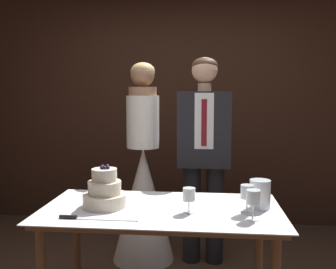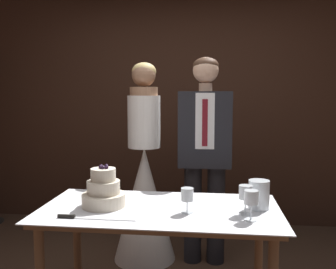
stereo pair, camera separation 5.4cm
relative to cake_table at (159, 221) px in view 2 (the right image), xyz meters
The scene contains 10 objects.
wall_back 2.14m from the cake_table, 89.93° to the left, with size 5.57×0.12×2.87m, color #382116.
cake_table is the anchor object (origin of this frame).
tiered_cake 0.39m from the cake_table, behind, with size 0.27×0.27×0.26m.
cake_knife 0.49m from the cake_table, 148.16° to the right, with size 0.45×0.02×0.02m.
wine_glass_near 0.56m from the cake_table, ahead, with size 0.08×0.08×0.17m.
wine_glass_middle 0.27m from the cake_table, 23.83° to the right, with size 0.07×0.07×0.15m.
wine_glass_far 0.60m from the cake_table, 17.31° to the right, with size 0.08×0.08×0.17m.
hurricane_candle 0.63m from the cake_table, ahead, with size 0.13×0.13×0.18m.
bride 0.95m from the cake_table, 105.95° to the left, with size 0.54×0.54×1.72m.
groom 1.01m from the cake_table, 74.04° to the left, with size 0.44×0.25×1.76m.
Camera 2 is at (0.31, -2.21, 1.45)m, focal length 40.00 mm.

